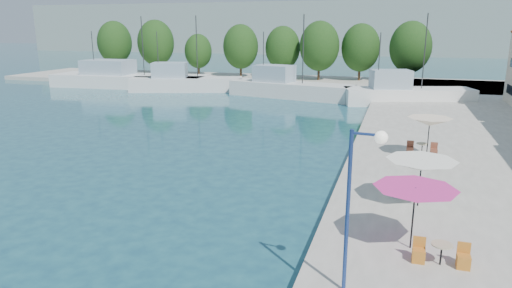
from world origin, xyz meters
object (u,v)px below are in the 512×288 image
(trawler_03, at_px, (288,88))
(umbrella_cream, at_px, (430,122))
(trawler_02, at_px, (184,83))
(trawler_04, at_px, (405,95))
(street_lamp, at_px, (360,183))
(umbrella_pink, at_px, (415,195))
(trawler_01, at_px, (127,80))
(umbrella_white, at_px, (421,165))

(trawler_03, distance_m, umbrella_cream, 29.76)
(trawler_02, distance_m, trawler_04, 28.37)
(trawler_04, relative_size, umbrella_cream, 5.48)
(trawler_03, relative_size, street_lamp, 3.15)
(trawler_02, height_order, street_lamp, trawler_02)
(trawler_03, bearing_deg, trawler_02, -171.68)
(street_lamp, bearing_deg, trawler_02, 128.14)
(trawler_04, relative_size, umbrella_pink, 4.87)
(trawler_01, xyz_separation_m, street_lamp, (36.32, -44.39, 3.02))
(trawler_04, bearing_deg, umbrella_cream, -103.51)
(trawler_01, height_order, trawler_03, same)
(umbrella_cream, bearing_deg, umbrella_white, -95.11)
(trawler_02, xyz_separation_m, trawler_04, (28.24, -2.66, 0.00))
(umbrella_pink, bearing_deg, street_lamp, -115.24)
(umbrella_pink, height_order, umbrella_cream, umbrella_cream)
(trawler_03, xyz_separation_m, umbrella_white, (14.12, -34.08, 1.43))
(trawler_03, relative_size, umbrella_pink, 5.38)
(trawler_01, xyz_separation_m, umbrella_white, (38.36, -36.55, 1.43))
(umbrella_cream, bearing_deg, trawler_02, 137.64)
(trawler_01, bearing_deg, umbrella_pink, -51.03)
(umbrella_pink, relative_size, umbrella_cream, 1.13)
(trawler_03, xyz_separation_m, umbrella_cream, (14.87, -25.72, 1.76))
(trawler_02, relative_size, umbrella_cream, 5.83)
(umbrella_cream, bearing_deg, street_lamp, -99.76)
(trawler_02, relative_size, trawler_04, 1.06)
(umbrella_white, bearing_deg, trawler_01, 136.38)
(trawler_03, bearing_deg, street_lamp, -61.26)
(trawler_02, height_order, trawler_03, same)
(umbrella_white, relative_size, umbrella_cream, 1.18)
(trawler_01, distance_m, trawler_03, 24.36)
(umbrella_pink, relative_size, umbrella_white, 0.96)
(umbrella_pink, bearing_deg, trawler_04, 90.06)
(trawler_01, xyz_separation_m, umbrella_cream, (39.11, -28.19, 1.77))
(umbrella_pink, bearing_deg, umbrella_white, 84.97)
(trawler_03, bearing_deg, umbrella_white, -54.84)
(trawler_03, xyz_separation_m, trawler_04, (13.70, -1.56, 0.00))
(trawler_01, relative_size, umbrella_white, 7.39)
(trawler_03, bearing_deg, trawler_04, 6.16)
(trawler_02, bearing_deg, trawler_04, -23.38)
(street_lamp, bearing_deg, umbrella_pink, 71.15)
(trawler_04, bearing_deg, umbrella_pink, -106.21)
(trawler_04, xyz_separation_m, umbrella_white, (0.42, -32.52, 1.42))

